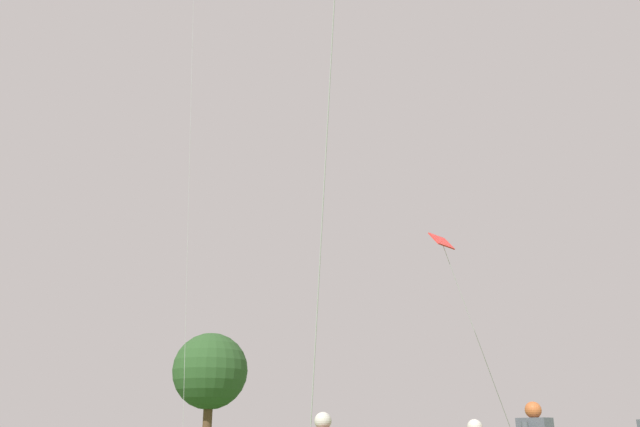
% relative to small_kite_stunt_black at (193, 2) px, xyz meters
% --- Properties ---
extents(small_kite_stunt_black, '(1.87, 1.37, 22.49)m').
position_rel_small_kite_stunt_black_xyz_m(small_kite_stunt_black, '(0.00, 0.00, 0.00)').
color(small_kite_stunt_black, yellow).
rests_on(small_kite_stunt_black, ground).
extents(small_kite_diamond_red, '(3.51, 0.51, 7.30)m').
position_rel_small_kite_stunt_black_xyz_m(small_kite_diamond_red, '(4.71, -11.59, -14.97)').
color(small_kite_diamond_red, red).
rests_on(small_kite_diamond_red, ground).
extents(tree_shrub_far, '(7.05, 7.05, 10.39)m').
position_rel_small_kite_stunt_black_xyz_m(tree_shrub_far, '(15.56, 31.42, -14.81)').
color(tree_shrub_far, '#513823').
rests_on(tree_shrub_far, ground).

